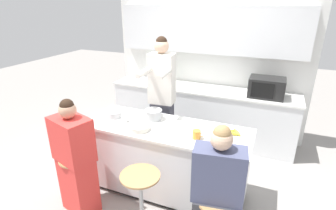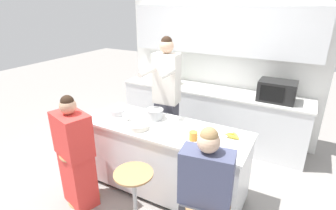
{
  "view_description": "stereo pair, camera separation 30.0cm",
  "coord_description": "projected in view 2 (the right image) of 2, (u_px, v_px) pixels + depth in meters",
  "views": [
    {
      "loc": [
        1.07,
        -2.51,
        2.26
      ],
      "look_at": [
        0.0,
        0.07,
        1.15
      ],
      "focal_mm": 28.0,
      "sensor_mm": 36.0,
      "label": 1
    },
    {
      "loc": [
        1.34,
        -2.38,
        2.26
      ],
      "look_at": [
        0.0,
        0.07,
        1.15
      ],
      "focal_mm": 28.0,
      "sensor_mm": 36.0,
      "label": 2
    }
  ],
  "objects": [
    {
      "name": "bar_stool_leftmost",
      "position": [
        81.0,
        172.0,
        3.07
      ],
      "size": [
        0.4,
        0.4,
        0.67
      ],
      "color": "tan",
      "rests_on": "ground_plane"
    },
    {
      "name": "banana_bunch",
      "position": [
        233.0,
        136.0,
        2.79
      ],
      "size": [
        0.18,
        0.13,
        0.06
      ],
      "color": "yellow",
      "rests_on": "kitchen_island"
    },
    {
      "name": "person_cooking",
      "position": [
        166.0,
        103.0,
        3.63
      ],
      "size": [
        0.38,
        0.62,
        1.85
      ],
      "rotation": [
        0.0,
        0.0,
        0.08
      ],
      "color": "#383842",
      "rests_on": "ground_plane"
    },
    {
      "name": "person_wrapped_blanket",
      "position": [
        75.0,
        156.0,
        2.94
      ],
      "size": [
        0.5,
        0.4,
        1.36
      ],
      "rotation": [
        0.0,
        0.0,
        -0.29
      ],
      "color": "red",
      "rests_on": "ground_plane"
    },
    {
      "name": "bar_stool_center",
      "position": [
        135.0,
        196.0,
        2.71
      ],
      "size": [
        0.4,
        0.4,
        0.67
      ],
      "color": "tan",
      "rests_on": "ground_plane"
    },
    {
      "name": "cooking_pot",
      "position": [
        155.0,
        114.0,
        3.24
      ],
      "size": [
        0.3,
        0.21,
        0.12
      ],
      "color": "#B7BABC",
      "rests_on": "kitchen_island"
    },
    {
      "name": "microwave",
      "position": [
        277.0,
        91.0,
        3.77
      ],
      "size": [
        0.51,
        0.37,
        0.29
      ],
      "color": "black",
      "rests_on": "back_counter"
    },
    {
      "name": "person_seated_near",
      "position": [
        204.0,
        206.0,
        2.26
      ],
      "size": [
        0.46,
        0.32,
        1.37
      ],
      "rotation": [
        0.0,
        0.0,
        0.15
      ],
      "color": "#333338",
      "rests_on": "ground_plane"
    },
    {
      "name": "ground_plane",
      "position": [
        165.0,
        189.0,
        3.37
      ],
      "size": [
        16.0,
        16.0,
        0.0
      ],
      "primitive_type": "plane",
      "color": "gray"
    },
    {
      "name": "wall_back",
      "position": [
        220.0,
        48.0,
        4.3
      ],
      "size": [
        3.33,
        0.22,
        2.7
      ],
      "color": "silver",
      "rests_on": "ground_plane"
    },
    {
      "name": "coffee_cup_far",
      "position": [
        126.0,
        117.0,
        3.2
      ],
      "size": [
        0.11,
        0.07,
        0.08
      ],
      "color": "white",
      "rests_on": "kitchen_island"
    },
    {
      "name": "fruit_bowl",
      "position": [
        117.0,
        112.0,
        3.36
      ],
      "size": [
        0.2,
        0.2,
        0.07
      ],
      "color": "#B7BABC",
      "rests_on": "kitchen_island"
    },
    {
      "name": "potted_plant",
      "position": [
        174.0,
        76.0,
        4.55
      ],
      "size": [
        0.2,
        0.2,
        0.26
      ],
      "color": "#93563D",
      "rests_on": "back_counter"
    },
    {
      "name": "back_counter",
      "position": [
        210.0,
        115.0,
        4.47
      ],
      "size": [
        3.09,
        0.62,
        0.91
      ],
      "color": "silver",
      "rests_on": "ground_plane"
    },
    {
      "name": "kitchen_island",
      "position": [
        165.0,
        159.0,
        3.21
      ],
      "size": [
        1.97,
        0.71,
        0.9
      ],
      "color": "black",
      "rests_on": "ground_plane"
    },
    {
      "name": "mixing_bowl_steel",
      "position": [
        139.0,
        126.0,
        2.99
      ],
      "size": [
        0.23,
        0.23,
        0.06
      ],
      "color": "silver",
      "rests_on": "kitchen_island"
    },
    {
      "name": "coffee_cup_near",
      "position": [
        193.0,
        136.0,
        2.74
      ],
      "size": [
        0.12,
        0.09,
        0.09
      ],
      "color": "orange",
      "rests_on": "kitchen_island"
    }
  ]
}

